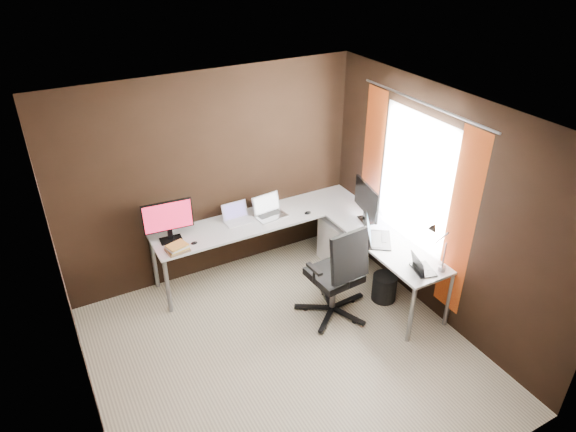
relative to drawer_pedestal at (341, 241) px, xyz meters
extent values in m
cube|color=beige|center=(-1.43, -1.15, -0.30)|extent=(3.60, 3.60, 0.00)
cube|color=white|center=(-1.43, -1.15, 2.20)|extent=(3.60, 3.60, 0.00)
cube|color=black|center=(-1.43, 0.65, 0.95)|extent=(3.60, 0.00, 2.50)
cube|color=black|center=(-1.43, -2.95, 0.95)|extent=(3.60, 0.00, 2.50)
cube|color=black|center=(-3.23, -1.15, 0.95)|extent=(0.00, 3.60, 2.50)
cube|color=black|center=(0.37, -1.15, 0.95)|extent=(0.00, 3.60, 2.50)
cube|color=white|center=(0.36, -0.80, 1.15)|extent=(0.00, 1.00, 1.30)
cube|color=#B95215|center=(0.32, -1.53, 0.95)|extent=(0.01, 0.35, 2.00)
cube|color=#B95215|center=(0.32, -0.08, 0.95)|extent=(0.01, 0.35, 2.00)
cylinder|color=slate|center=(0.32, -0.80, 1.98)|extent=(0.02, 1.90, 0.02)
cube|color=white|center=(-0.96, 0.35, 0.41)|extent=(2.65, 0.60, 0.03)
cube|color=white|center=(0.07, -0.78, 0.41)|extent=(0.60, 1.65, 0.03)
cylinder|color=slate|center=(-2.24, 0.09, 0.05)|extent=(0.05, 0.05, 0.70)
cylinder|color=slate|center=(-2.24, 0.61, 0.05)|extent=(0.05, 0.05, 0.70)
cylinder|color=slate|center=(-0.19, -1.56, 0.05)|extent=(0.05, 0.05, 0.70)
cylinder|color=slate|center=(0.33, -1.56, 0.05)|extent=(0.05, 0.05, 0.70)
cylinder|color=slate|center=(0.33, 0.61, 0.05)|extent=(0.05, 0.05, 0.70)
cube|color=white|center=(0.00, 0.00, 0.00)|extent=(0.42, 0.50, 0.60)
cube|color=black|center=(-2.06, 0.39, 0.44)|extent=(0.26, 0.18, 0.01)
cube|color=black|center=(-2.06, 0.41, 0.50)|extent=(0.06, 0.04, 0.11)
cube|color=black|center=(-2.06, 0.41, 0.73)|extent=(0.55, 0.07, 0.35)
cube|color=red|center=(-2.06, 0.39, 0.73)|extent=(0.52, 0.05, 0.32)
cube|color=black|center=(0.12, -0.31, 0.44)|extent=(0.18, 0.25, 0.01)
cube|color=black|center=(0.10, -0.30, 0.50)|extent=(0.04, 0.06, 0.10)
cube|color=black|center=(0.10, -0.30, 0.73)|extent=(0.14, 0.58, 0.37)
cube|color=#2336A3|center=(0.12, -0.31, 0.73)|extent=(0.11, 0.55, 0.34)
cube|color=white|center=(-1.24, 0.41, 0.44)|extent=(0.32, 0.23, 0.02)
cube|color=white|center=(-1.24, 0.49, 0.54)|extent=(0.32, 0.07, 0.20)
cube|color=#5C5193|center=(-1.24, 0.48, 0.54)|extent=(0.28, 0.05, 0.17)
cube|color=silver|center=(-0.83, 0.34, 0.44)|extent=(0.40, 0.30, 0.02)
cube|color=silver|center=(-0.85, 0.43, 0.56)|extent=(0.37, 0.11, 0.23)
cube|color=white|center=(-0.84, 0.43, 0.56)|extent=(0.33, 0.09, 0.20)
cube|color=black|center=(-0.03, -0.72, 0.44)|extent=(0.47, 0.50, 0.02)
cube|color=black|center=(-0.12, -0.66, 0.57)|extent=(0.30, 0.38, 0.25)
cube|color=#1C2C39|center=(-0.11, -0.67, 0.57)|extent=(0.26, 0.33, 0.22)
cube|color=black|center=(0.04, -1.40, 0.44)|extent=(0.25, 0.31, 0.02)
cube|color=black|center=(-0.03, -1.39, 0.53)|extent=(0.12, 0.27, 0.17)
cube|color=#BC4A62|center=(-0.02, -1.39, 0.53)|extent=(0.10, 0.24, 0.14)
cube|color=#8F6E4D|center=(-2.06, 0.15, 0.44)|extent=(0.25, 0.21, 0.02)
cube|color=gold|center=(-2.06, 0.15, 0.46)|extent=(0.24, 0.20, 0.02)
cube|color=beige|center=(-2.06, 0.15, 0.48)|extent=(0.26, 0.23, 0.02)
cube|color=gold|center=(-2.06, 0.15, 0.50)|extent=(0.25, 0.21, 0.01)
ellipsoid|color=black|center=(-1.86, 0.19, 0.44)|extent=(0.09, 0.07, 0.03)
ellipsoid|color=black|center=(-0.41, 0.16, 0.45)|extent=(0.10, 0.08, 0.03)
cylinder|color=slate|center=(0.20, -1.50, 0.46)|extent=(0.07, 0.07, 0.05)
cylinder|color=slate|center=(0.20, -1.50, 0.63)|extent=(0.02, 0.02, 0.29)
cylinder|color=slate|center=(0.15, -1.47, 0.82)|extent=(0.02, 0.16, 0.21)
cone|color=slate|center=(0.10, -1.40, 0.90)|extent=(0.09, 0.11, 0.12)
cylinder|color=slate|center=(-0.63, -0.78, -0.03)|extent=(0.06, 0.06, 0.41)
cube|color=black|center=(-0.63, -0.78, 0.20)|extent=(0.53, 0.53, 0.09)
cube|color=black|center=(-0.61, -1.02, 0.58)|extent=(0.46, 0.16, 0.54)
cylinder|color=black|center=(0.01, -0.89, -0.14)|extent=(0.34, 0.34, 0.32)
camera|label=1|loc=(-3.22, -4.49, 3.56)|focal=32.00mm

